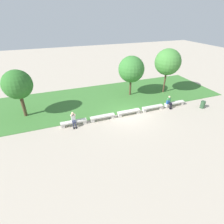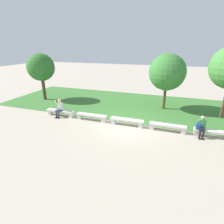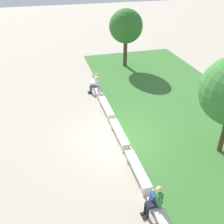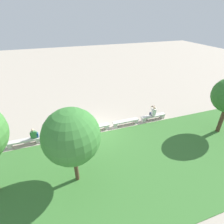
% 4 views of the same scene
% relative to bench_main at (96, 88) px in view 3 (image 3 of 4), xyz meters
% --- Properties ---
extents(ground_plane, '(80.00, 80.00, 0.00)m').
position_rel_bench_main_xyz_m(ground_plane, '(5.23, 0.00, -0.31)').
color(ground_plane, '#B2A593').
extents(grass_strip, '(24.70, 8.00, 0.03)m').
position_rel_bench_main_xyz_m(grass_strip, '(5.23, 4.38, -0.29)').
color(grass_strip, '#3D7533').
rests_on(grass_strip, ground).
extents(bench_main, '(2.24, 0.40, 0.45)m').
position_rel_bench_main_xyz_m(bench_main, '(0.00, 0.00, 0.00)').
color(bench_main, beige).
rests_on(bench_main, ground).
extents(bench_near, '(2.24, 0.40, 0.45)m').
position_rel_bench_main_xyz_m(bench_near, '(2.62, 0.00, 0.00)').
color(bench_near, beige).
rests_on(bench_near, ground).
extents(bench_mid, '(2.24, 0.40, 0.45)m').
position_rel_bench_main_xyz_m(bench_mid, '(5.23, 0.00, 0.00)').
color(bench_mid, beige).
rests_on(bench_mid, ground).
extents(bench_far, '(2.24, 0.40, 0.45)m').
position_rel_bench_main_xyz_m(bench_far, '(7.85, 0.00, 0.00)').
color(bench_far, beige).
rests_on(bench_far, ground).
extents(person_photographer, '(0.47, 0.72, 1.32)m').
position_rel_bench_main_xyz_m(person_photographer, '(0.01, -0.08, 0.43)').
color(person_photographer, black).
rests_on(person_photographer, ground).
extents(person_distant, '(0.48, 0.69, 1.26)m').
position_rel_bench_main_xyz_m(person_distant, '(9.72, -0.07, 0.36)').
color(person_distant, black).
rests_on(person_distant, ground).
extents(backpack, '(0.28, 0.24, 0.43)m').
position_rel_bench_main_xyz_m(backpack, '(9.57, -0.05, 0.32)').
color(backpack, '#234C8C').
rests_on(backpack, bench_end).
extents(tree_behind_wall, '(2.54, 2.54, 4.42)m').
position_rel_bench_main_xyz_m(tree_behind_wall, '(-4.00, 3.22, 2.81)').
color(tree_behind_wall, '#4C3826').
rests_on(tree_behind_wall, ground).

